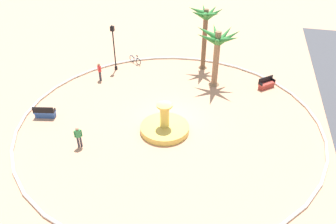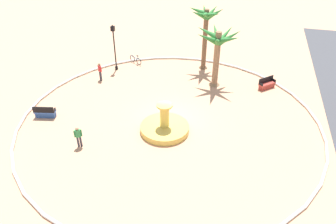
{
  "view_description": "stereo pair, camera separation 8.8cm",
  "coord_description": "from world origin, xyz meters",
  "px_view_note": "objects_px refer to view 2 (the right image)",
  "views": [
    {
      "loc": [
        19.46,
        4.85,
        14.17
      ],
      "look_at": [
        0.42,
        0.0,
        1.0
      ],
      "focal_mm": 34.66,
      "sensor_mm": 36.0,
      "label": 1
    },
    {
      "loc": [
        19.43,
        4.94,
        14.17
      ],
      "look_at": [
        0.42,
        0.0,
        1.0
      ],
      "focal_mm": 34.66,
      "sensor_mm": 36.0,
      "label": 2
    }
  ],
  "objects_px": {
    "lamppost": "(114,44)",
    "person_cyclist_photo": "(78,136)",
    "palm_tree_by_curb": "(206,23)",
    "bicycle_red_frame": "(136,60)",
    "bench_west": "(267,85)",
    "palm_tree_near_fountain": "(218,45)",
    "bench_east": "(45,113)",
    "person_cyclist_helmet": "(100,71)",
    "fountain": "(165,127)"
  },
  "relations": [
    {
      "from": "palm_tree_near_fountain",
      "to": "person_cyclist_helmet",
      "type": "relative_size",
      "value": 3.05
    },
    {
      "from": "bench_east",
      "to": "person_cyclist_photo",
      "type": "height_order",
      "value": "person_cyclist_photo"
    },
    {
      "from": "bench_west",
      "to": "person_cyclist_helmet",
      "type": "distance_m",
      "value": 14.92
    },
    {
      "from": "palm_tree_near_fountain",
      "to": "bench_east",
      "type": "height_order",
      "value": "palm_tree_near_fountain"
    },
    {
      "from": "bench_east",
      "to": "person_cyclist_photo",
      "type": "relative_size",
      "value": 1.03
    },
    {
      "from": "palm_tree_by_curb",
      "to": "person_cyclist_helmet",
      "type": "distance_m",
      "value": 10.57
    },
    {
      "from": "palm_tree_by_curb",
      "to": "bench_west",
      "type": "height_order",
      "value": "palm_tree_by_curb"
    },
    {
      "from": "bench_east",
      "to": "lamppost",
      "type": "relative_size",
      "value": 0.37
    },
    {
      "from": "fountain",
      "to": "bicycle_red_frame",
      "type": "relative_size",
      "value": 2.34
    },
    {
      "from": "palm_tree_by_curb",
      "to": "bench_east",
      "type": "bearing_deg",
      "value": -42.05
    },
    {
      "from": "person_cyclist_photo",
      "to": "person_cyclist_helmet",
      "type": "bearing_deg",
      "value": -164.15
    },
    {
      "from": "palm_tree_by_curb",
      "to": "person_cyclist_helmet",
      "type": "xyz_separation_m",
      "value": [
        4.86,
        -8.67,
        -3.58
      ]
    },
    {
      "from": "lamppost",
      "to": "person_cyclist_photo",
      "type": "relative_size",
      "value": 2.76
    },
    {
      "from": "palm_tree_by_curb",
      "to": "lamppost",
      "type": "bearing_deg",
      "value": -73.45
    },
    {
      "from": "bench_west",
      "to": "lamppost",
      "type": "xyz_separation_m",
      "value": [
        -0.15,
        -14.19,
        2.27
      ]
    },
    {
      "from": "person_cyclist_photo",
      "to": "palm_tree_near_fountain",
      "type": "bearing_deg",
      "value": 145.13
    },
    {
      "from": "bench_west",
      "to": "lamppost",
      "type": "relative_size",
      "value": 0.34
    },
    {
      "from": "palm_tree_by_curb",
      "to": "bench_west",
      "type": "xyz_separation_m",
      "value": [
        2.57,
        6.05,
        -4.19
      ]
    },
    {
      "from": "palm_tree_near_fountain",
      "to": "bicycle_red_frame",
      "type": "bearing_deg",
      "value": -106.14
    },
    {
      "from": "bench_west",
      "to": "palm_tree_near_fountain",
      "type": "bearing_deg",
      "value": -84.04
    },
    {
      "from": "palm_tree_near_fountain",
      "to": "bench_west",
      "type": "height_order",
      "value": "palm_tree_near_fountain"
    },
    {
      "from": "person_cyclist_photo",
      "to": "fountain",
      "type": "bearing_deg",
      "value": 121.5
    },
    {
      "from": "palm_tree_by_curb",
      "to": "bench_east",
      "type": "relative_size",
      "value": 3.6
    },
    {
      "from": "bench_east",
      "to": "person_cyclist_photo",
      "type": "xyz_separation_m",
      "value": [
        2.55,
        4.21,
        0.56
      ]
    },
    {
      "from": "lamppost",
      "to": "bicycle_red_frame",
      "type": "xyz_separation_m",
      "value": [
        -1.78,
        1.36,
        -2.23
      ]
    },
    {
      "from": "bench_east",
      "to": "bench_west",
      "type": "bearing_deg",
      "value": 118.42
    },
    {
      "from": "palm_tree_by_curb",
      "to": "lamppost",
      "type": "relative_size",
      "value": 1.35
    },
    {
      "from": "palm_tree_near_fountain",
      "to": "bench_west",
      "type": "relative_size",
      "value": 3.46
    },
    {
      "from": "bench_west",
      "to": "person_cyclist_helmet",
      "type": "xyz_separation_m",
      "value": [
        2.3,
        -14.72,
        0.61
      ]
    },
    {
      "from": "bicycle_red_frame",
      "to": "person_cyclist_photo",
      "type": "distance_m",
      "value": 13.36
    },
    {
      "from": "lamppost",
      "to": "fountain",
      "type": "bearing_deg",
      "value": 40.22
    },
    {
      "from": "palm_tree_near_fountain",
      "to": "palm_tree_by_curb",
      "type": "height_order",
      "value": "palm_tree_by_curb"
    },
    {
      "from": "person_cyclist_photo",
      "to": "bench_west",
      "type": "bearing_deg",
      "value": 133.21
    },
    {
      "from": "fountain",
      "to": "palm_tree_near_fountain",
      "type": "xyz_separation_m",
      "value": [
        -7.81,
        2.53,
        3.42
      ]
    },
    {
      "from": "lamppost",
      "to": "bench_west",
      "type": "bearing_deg",
      "value": 89.39
    },
    {
      "from": "palm_tree_by_curb",
      "to": "bicycle_red_frame",
      "type": "distance_m",
      "value": 7.98
    },
    {
      "from": "bench_east",
      "to": "person_cyclist_helmet",
      "type": "height_order",
      "value": "person_cyclist_helmet"
    },
    {
      "from": "person_cyclist_helmet",
      "to": "palm_tree_near_fountain",
      "type": "bearing_deg",
      "value": 100.14
    },
    {
      "from": "bench_east",
      "to": "person_cyclist_helmet",
      "type": "relative_size",
      "value": 0.98
    },
    {
      "from": "palm_tree_near_fountain",
      "to": "bicycle_red_frame",
      "type": "height_order",
      "value": "palm_tree_near_fountain"
    },
    {
      "from": "fountain",
      "to": "bench_east",
      "type": "distance_m",
      "value": 9.32
    },
    {
      "from": "lamppost",
      "to": "person_cyclist_photo",
      "type": "xyz_separation_m",
      "value": [
        11.55,
        2.05,
        -1.71
      ]
    },
    {
      "from": "bench_east",
      "to": "person_cyclist_helmet",
      "type": "distance_m",
      "value": 6.78
    },
    {
      "from": "lamppost",
      "to": "person_cyclist_helmet",
      "type": "bearing_deg",
      "value": -12.37
    },
    {
      "from": "person_cyclist_helmet",
      "to": "bicycle_red_frame",
      "type": "bearing_deg",
      "value": 155.89
    },
    {
      "from": "bench_east",
      "to": "bicycle_red_frame",
      "type": "bearing_deg",
      "value": 161.92
    },
    {
      "from": "lamppost",
      "to": "bench_east",
      "type": "bearing_deg",
      "value": -13.52
    },
    {
      "from": "bench_west",
      "to": "lamppost",
      "type": "height_order",
      "value": "lamppost"
    },
    {
      "from": "fountain",
      "to": "lamppost",
      "type": "height_order",
      "value": "lamppost"
    },
    {
      "from": "bench_west",
      "to": "person_cyclist_helmet",
      "type": "relative_size",
      "value": 0.88
    }
  ]
}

